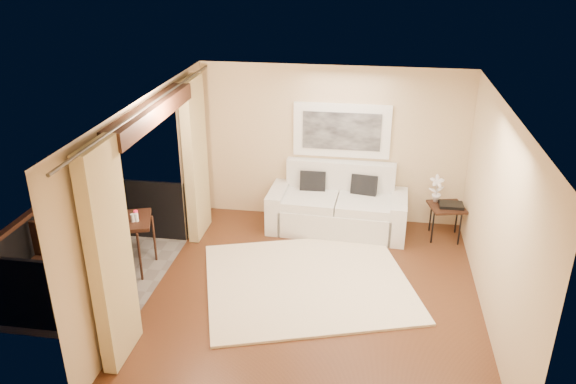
% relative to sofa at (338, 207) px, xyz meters
% --- Properties ---
extents(floor, '(5.00, 5.00, 0.00)m').
position_rel_sofa_xyz_m(floor, '(-0.15, -2.10, -0.39)').
color(floor, '#542E18').
rests_on(floor, ground).
extents(room_shell, '(5.00, 6.40, 5.00)m').
position_rel_sofa_xyz_m(room_shell, '(-2.28, -2.10, 2.13)').
color(room_shell, white).
rests_on(room_shell, ground).
extents(balcony, '(1.81, 2.60, 1.17)m').
position_rel_sofa_xyz_m(balcony, '(-3.46, -2.10, -0.21)').
color(balcony, '#605B56').
rests_on(balcony, ground).
extents(curtains, '(0.16, 4.80, 2.64)m').
position_rel_sofa_xyz_m(curtains, '(-2.26, -2.10, 0.95)').
color(curtains, '#CBB77D').
rests_on(curtains, ground).
extents(artwork, '(1.62, 0.07, 0.92)m').
position_rel_sofa_xyz_m(artwork, '(-0.00, 0.36, 1.23)').
color(artwork, white).
rests_on(artwork, room_shell).
extents(rug, '(3.48, 3.24, 0.04)m').
position_rel_sofa_xyz_m(rug, '(-0.28, -1.81, -0.37)').
color(rug, '#FAEBC9').
rests_on(rug, floor).
extents(sofa, '(2.33, 1.08, 1.10)m').
position_rel_sofa_xyz_m(sofa, '(0.00, 0.00, 0.00)').
color(sofa, silver).
rests_on(sofa, floor).
extents(side_table, '(0.64, 0.64, 0.58)m').
position_rel_sofa_xyz_m(side_table, '(1.78, -0.10, 0.13)').
color(side_table, black).
rests_on(side_table, floor).
extents(tray, '(0.38, 0.28, 0.05)m').
position_rel_sofa_xyz_m(tray, '(1.84, -0.11, 0.22)').
color(tray, black).
rests_on(tray, side_table).
extents(orchid, '(0.26, 0.19, 0.46)m').
position_rel_sofa_xyz_m(orchid, '(1.60, 0.04, 0.42)').
color(orchid, white).
rests_on(orchid, side_table).
extents(bistro_table, '(0.88, 0.88, 0.81)m').
position_rel_sofa_xyz_m(bistro_table, '(-2.95, -1.81, 0.34)').
color(bistro_table, black).
rests_on(bistro_table, balcony).
extents(balcony_chair_far, '(0.53, 0.53, 1.08)m').
position_rel_sofa_xyz_m(balcony_chair_far, '(-3.35, -1.81, 0.24)').
color(balcony_chair_far, black).
rests_on(balcony_chair_far, balcony).
extents(balcony_chair_near, '(0.46, 0.46, 1.00)m').
position_rel_sofa_xyz_m(balcony_chair_near, '(-3.84, -2.50, 0.19)').
color(balcony_chair_near, black).
rests_on(balcony_chair_near, balcony).
extents(ice_bucket, '(0.18, 0.18, 0.20)m').
position_rel_sofa_xyz_m(ice_bucket, '(-3.09, -1.75, 0.52)').
color(ice_bucket, silver).
rests_on(ice_bucket, bistro_table).
extents(candle, '(0.06, 0.06, 0.07)m').
position_rel_sofa_xyz_m(candle, '(-2.87, -1.64, 0.46)').
color(candle, red).
rests_on(candle, bistro_table).
extents(vase, '(0.04, 0.04, 0.18)m').
position_rel_sofa_xyz_m(vase, '(-3.02, -2.03, 0.51)').
color(vase, white).
rests_on(vase, bistro_table).
extents(glass_a, '(0.06, 0.06, 0.12)m').
position_rel_sofa_xyz_m(glass_a, '(-2.82, -1.86, 0.48)').
color(glass_a, white).
rests_on(glass_a, bistro_table).
extents(glass_b, '(0.06, 0.06, 0.12)m').
position_rel_sofa_xyz_m(glass_b, '(-2.78, -1.84, 0.48)').
color(glass_b, white).
rests_on(glass_b, bistro_table).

